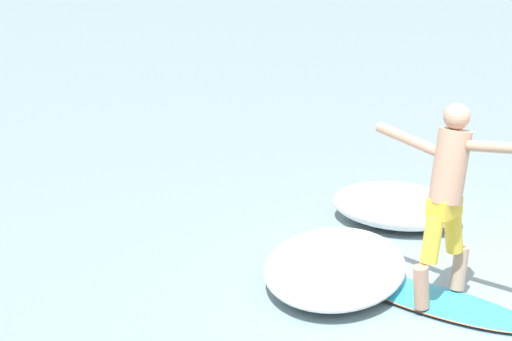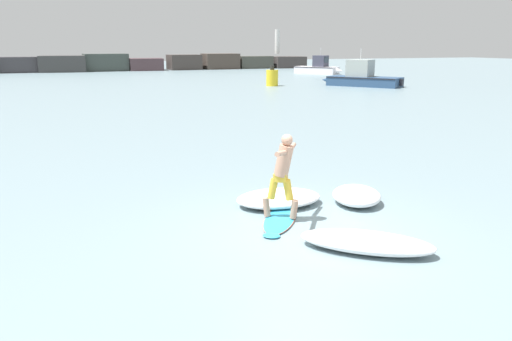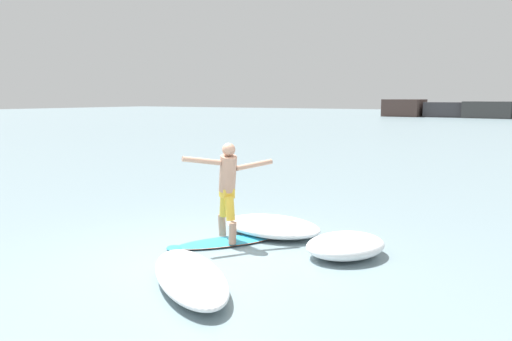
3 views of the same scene
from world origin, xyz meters
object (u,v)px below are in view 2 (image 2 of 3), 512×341
object	(u,v)px
fishing_boat_near_jetty	(318,68)
channel_marker_buoy	(272,78)
small_boat_offshore	(362,78)
surfboard	(280,219)
surfer	(283,169)

from	to	relation	value
fishing_boat_near_jetty	channel_marker_buoy	xyz separation A→B (m)	(-12.13, -14.53, 0.01)
small_boat_offshore	channel_marker_buoy	world-z (taller)	small_boat_offshore
fishing_boat_near_jetty	channel_marker_buoy	size ratio (longest dim) A/B	3.38
surfboard	channel_marker_buoy	bearing A→B (deg)	67.43
channel_marker_buoy	surfer	bearing A→B (deg)	-112.48
fishing_boat_near_jetty	small_boat_offshore	world-z (taller)	small_boat_offshore
surfboard	fishing_boat_near_jetty	size ratio (longest dim) A/B	0.34
surfboard	small_boat_offshore	world-z (taller)	small_boat_offshore
fishing_boat_near_jetty	channel_marker_buoy	bearing A→B (deg)	-129.84
channel_marker_buoy	fishing_boat_near_jetty	bearing A→B (deg)	50.16
surfer	fishing_boat_near_jetty	world-z (taller)	fishing_boat_near_jetty
fishing_boat_near_jetty	small_boat_offshore	size ratio (longest dim) A/B	0.88
fishing_boat_near_jetty	channel_marker_buoy	distance (m)	18.93
surfer	fishing_boat_near_jetty	distance (m)	51.70
surfboard	small_boat_offshore	distance (m)	34.26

